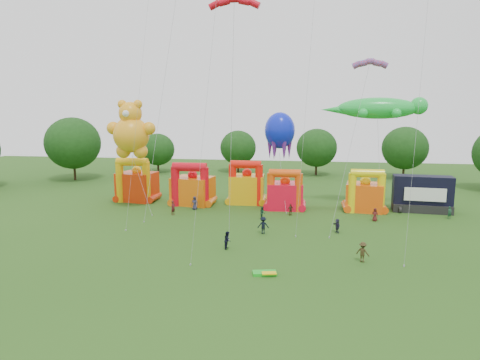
# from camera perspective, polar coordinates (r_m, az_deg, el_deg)

# --- Properties ---
(ground) EXTENTS (160.00, 160.00, 0.00)m
(ground) POSITION_cam_1_polar(r_m,az_deg,el_deg) (35.39, -0.92, -13.53)
(ground) COLOR #254F16
(ground) RESTS_ON ground
(tree_ring) EXTENTS (125.95, 128.08, 12.07)m
(tree_ring) POSITION_cam_1_polar(r_m,az_deg,el_deg) (34.23, -2.78, -3.31)
(tree_ring) COLOR #352314
(tree_ring) RESTS_ON ground
(bouncy_castle_0) EXTENTS (5.93, 5.10, 6.67)m
(bouncy_castle_0) POSITION_cam_1_polar(r_m,az_deg,el_deg) (65.98, -13.64, -0.54)
(bouncy_castle_0) COLOR red
(bouncy_castle_0) RESTS_ON ground
(bouncy_castle_1) EXTENTS (6.19, 5.34, 6.28)m
(bouncy_castle_1) POSITION_cam_1_polar(r_m,az_deg,el_deg) (62.12, -6.38, -1.10)
(bouncy_castle_1) COLOR #E15F0C
(bouncy_castle_1) RESTS_ON ground
(bouncy_castle_2) EXTENTS (5.05, 4.11, 6.47)m
(bouncy_castle_2) POSITION_cam_1_polar(r_m,az_deg,el_deg) (62.42, 0.90, -0.90)
(bouncy_castle_2) COLOR #E4A50C
(bouncy_castle_2) RESTS_ON ground
(bouncy_castle_3) EXTENTS (4.99, 4.08, 5.74)m
(bouncy_castle_3) POSITION_cam_1_polar(r_m,az_deg,el_deg) (59.28, 6.00, -1.80)
(bouncy_castle_3) COLOR red
(bouncy_castle_3) RESTS_ON ground
(bouncy_castle_4) EXTENTS (5.35, 4.56, 5.92)m
(bouncy_castle_4) POSITION_cam_1_polar(r_m,az_deg,el_deg) (60.20, 16.33, -1.90)
(bouncy_castle_4) COLOR #F1530D
(bouncy_castle_4) RESTS_ON ground
(stage_trailer) EXTENTS (7.75, 3.49, 4.92)m
(stage_trailer) POSITION_cam_1_polar(r_m,az_deg,el_deg) (62.56, 23.11, -1.76)
(stage_trailer) COLOR black
(stage_trailer) RESTS_ON ground
(teddy_bear_kite) EXTENTS (7.00, 5.25, 15.01)m
(teddy_bear_kite) POSITION_cam_1_polar(r_m,az_deg,el_deg) (58.69, -13.85, 3.96)
(teddy_bear_kite) COLOR #FAA21B
(teddy_bear_kite) RESTS_ON ground
(gecko_kite) EXTENTS (14.11, 5.56, 15.38)m
(gecko_kite) POSITION_cam_1_polar(r_m,az_deg,el_deg) (61.61, 17.94, 7.70)
(gecko_kite) COLOR green
(gecko_kite) RESTS_ON ground
(octopus_kite) EXTENTS (4.22, 7.10, 13.35)m
(octopus_kite) POSITION_cam_1_polar(r_m,az_deg,el_deg) (59.79, 5.45, 3.97)
(octopus_kite) COLOR #0D1ED1
(octopus_kite) RESTS_ON ground
(parafoil_kites) EXTENTS (28.38, 11.83, 29.50)m
(parafoil_kites) POSITION_cam_1_polar(r_m,az_deg,el_deg) (50.19, 0.88, 7.69)
(parafoil_kites) COLOR red
(parafoil_kites) RESTS_ON ground
(diamond_kites) EXTENTS (31.54, 16.51, 37.94)m
(diamond_kites) POSITION_cam_1_polar(r_m,az_deg,el_deg) (44.42, 2.46, 11.50)
(diamond_kites) COLOR red
(diamond_kites) RESTS_ON ground
(folded_kite_bundle) EXTENTS (2.15, 1.39, 0.31)m
(folded_kite_bundle) POSITION_cam_1_polar(r_m,az_deg,el_deg) (36.94, 3.37, -12.29)
(folded_kite_bundle) COLOR green
(folded_kite_bundle) RESTS_ON ground
(spectator_0) EXTENTS (0.94, 0.65, 1.85)m
(spectator_0) POSITION_cam_1_polar(r_m,az_deg,el_deg) (59.14, -6.06, -3.08)
(spectator_0) COLOR #262740
(spectator_0) RESTS_ON ground
(spectator_1) EXTENTS (0.71, 0.83, 1.92)m
(spectator_1) POSITION_cam_1_polar(r_m,az_deg,el_deg) (56.65, -8.91, -3.68)
(spectator_1) COLOR #4E161A
(spectator_1) RESTS_ON ground
(spectator_2) EXTENTS (0.79, 0.90, 1.58)m
(spectator_2) POSITION_cam_1_polar(r_m,az_deg,el_deg) (54.09, 3.01, -4.39)
(spectator_2) COLOR #163825
(spectator_2) RESTS_ON ground
(spectator_3) EXTENTS (1.34, 0.87, 1.96)m
(spectator_3) POSITION_cam_1_polar(r_m,az_deg,el_deg) (47.81, 3.11, -6.06)
(spectator_3) COLOR black
(spectator_3) RESTS_ON ground
(spectator_4) EXTENTS (0.96, 0.76, 1.52)m
(spectator_4) POSITION_cam_1_polar(r_m,az_deg,el_deg) (56.16, 6.77, -3.95)
(spectator_4) COLOR #3C2C18
(spectator_4) RESTS_ON ground
(spectator_5) EXTENTS (1.01, 1.56, 1.61)m
(spectator_5) POSITION_cam_1_polar(r_m,az_deg,el_deg) (49.45, 12.83, -5.97)
(spectator_5) COLOR #252239
(spectator_5) RESTS_ON ground
(spectator_6) EXTENTS (0.93, 0.77, 1.64)m
(spectator_6) POSITION_cam_1_polar(r_m,az_deg,el_deg) (55.56, 17.55, -4.43)
(spectator_6) COLOR #531817
(spectator_6) RESTS_ON ground
(spectator_7) EXTENTS (0.68, 0.57, 1.60)m
(spectator_7) POSITION_cam_1_polar(r_m,az_deg,el_deg) (60.26, 26.17, -3.92)
(spectator_7) COLOR #183E28
(spectator_7) RESTS_ON ground
(spectator_8) EXTENTS (0.73, 0.91, 1.79)m
(spectator_8) POSITION_cam_1_polar(r_m,az_deg,el_deg) (42.92, -1.66, -8.02)
(spectator_8) COLOR black
(spectator_8) RESTS_ON ground
(spectator_9) EXTENTS (1.41, 1.21, 1.89)m
(spectator_9) POSITION_cam_1_polar(r_m,az_deg,el_deg) (40.95, 16.05, -9.22)
(spectator_9) COLOR #372C16
(spectator_9) RESTS_ON ground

